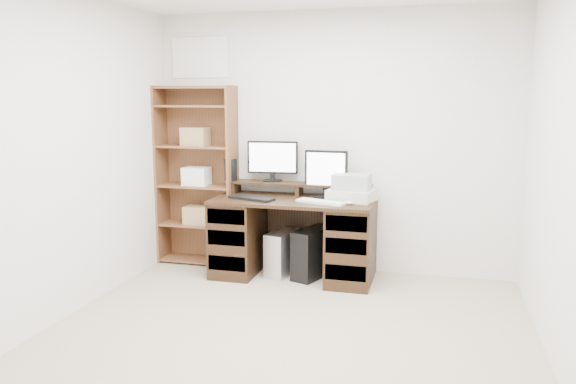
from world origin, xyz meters
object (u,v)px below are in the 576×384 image
at_px(desk, 294,236).
at_px(monitor_small, 326,172).
at_px(tower_silver, 282,253).
at_px(bookshelf, 198,174).
at_px(printer, 352,195).
at_px(tower_black, 313,253).
at_px(monitor_wide, 273,159).

height_order(desk, monitor_small, monitor_small).
bearing_deg(tower_silver, bookshelf, -179.07).
height_order(printer, bookshelf, bookshelf).
height_order(desk, tower_silver, desk).
distance_m(printer, bookshelf, 1.61).
bearing_deg(bookshelf, printer, -5.71).
xyz_separation_m(tower_silver, tower_black, (0.30, -0.01, 0.02)).
relative_size(monitor_wide, tower_silver, 1.18).
bearing_deg(monitor_small, printer, -18.12).
bearing_deg(monitor_small, bookshelf, -179.98).
height_order(monitor_wide, bookshelf, bookshelf).
relative_size(printer, tower_black, 0.80).
height_order(desk, monitor_wide, monitor_wide).
bearing_deg(printer, desk, -162.75).
distance_m(monitor_wide, monitor_small, 0.57).
distance_m(desk, printer, 0.68).
bearing_deg(monitor_wide, printer, -18.93).
bearing_deg(bookshelf, monitor_small, -2.62).
distance_m(tower_silver, bookshelf, 1.19).
relative_size(tower_black, bookshelf, 0.28).
bearing_deg(printer, monitor_small, 170.81).
relative_size(monitor_wide, monitor_small, 1.12).
bearing_deg(printer, tower_silver, -166.25).
height_order(monitor_small, tower_black, monitor_small).
bearing_deg(printer, monitor_wide, 177.92).
height_order(monitor_wide, tower_black, monitor_wide).
distance_m(monitor_small, tower_black, 0.78).
relative_size(monitor_small, printer, 1.09).
bearing_deg(printer, bookshelf, -174.14).
relative_size(tower_silver, bookshelf, 0.23).
distance_m(monitor_wide, bookshelf, 0.80).
xyz_separation_m(printer, tower_black, (-0.35, -0.04, -0.57)).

